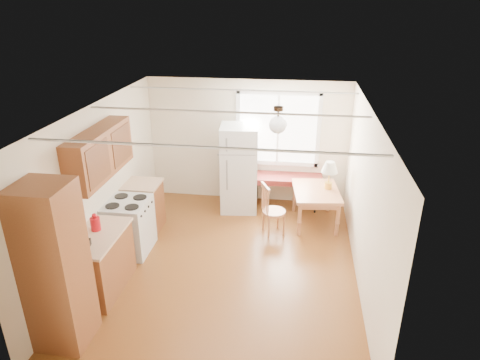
% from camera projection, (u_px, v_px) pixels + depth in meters
% --- Properties ---
extents(room_shell, '(4.60, 5.60, 2.62)m').
position_uv_depth(room_shell, '(227.00, 194.00, 6.33)').
color(room_shell, '#592E12').
rests_on(room_shell, ground).
extents(kitchen_run, '(0.65, 3.40, 2.20)m').
position_uv_depth(kitchen_run, '(102.00, 231.00, 6.14)').
color(kitchen_run, brown).
rests_on(kitchen_run, ground).
extents(window_unit, '(1.64, 0.05, 1.51)m').
position_uv_depth(window_unit, '(278.00, 129.00, 8.39)').
color(window_unit, white).
rests_on(window_unit, room_shell).
extents(pendant_light, '(0.26, 0.26, 0.40)m').
position_uv_depth(pendant_light, '(278.00, 124.00, 6.22)').
color(pendant_light, black).
rests_on(pendant_light, room_shell).
extents(refrigerator, '(0.77, 0.77, 1.71)m').
position_uv_depth(refrigerator, '(239.00, 168.00, 8.33)').
color(refrigerator, silver).
rests_on(refrigerator, ground).
extents(bench, '(1.45, 0.57, 0.66)m').
position_uv_depth(bench, '(286.00, 179.00, 8.50)').
color(bench, '#5D1916').
rests_on(bench, ground).
extents(dining_table, '(0.93, 1.17, 0.68)m').
position_uv_depth(dining_table, '(316.00, 195.00, 7.87)').
color(dining_table, '#A76640').
rests_on(dining_table, ground).
extents(chair, '(0.47, 0.46, 0.95)m').
position_uv_depth(chair, '(269.00, 207.00, 7.51)').
color(chair, '#A76640').
rests_on(chair, ground).
extents(table_lamp, '(0.30, 0.30, 0.52)m').
position_uv_depth(table_lamp, '(330.00, 169.00, 7.75)').
color(table_lamp, gold).
rests_on(table_lamp, dining_table).
extents(coffee_maker, '(0.25, 0.30, 0.40)m').
position_uv_depth(coffee_maker, '(79.00, 240.00, 5.51)').
color(coffee_maker, black).
rests_on(coffee_maker, kitchen_run).
extents(kettle, '(0.14, 0.14, 0.26)m').
position_uv_depth(kettle, '(95.00, 223.00, 6.00)').
color(kettle, red).
rests_on(kettle, kitchen_run).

